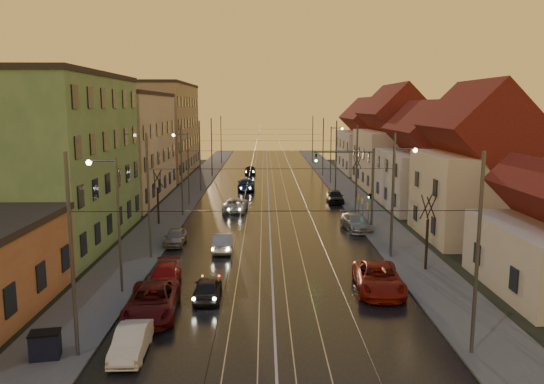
{
  "coord_description": "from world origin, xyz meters",
  "views": [
    {
      "loc": [
        -0.47,
        -27.68,
        10.84
      ],
      "look_at": [
        0.19,
        18.22,
        3.36
      ],
      "focal_mm": 35.0,
      "sensor_mm": 36.0,
      "label": 1
    }
  ],
  "objects_px": {
    "parked_left_0": "(131,342)",
    "dumpster": "(45,346)",
    "driving_car_2": "(236,205)",
    "street_lamp_2": "(185,161)",
    "driving_car_4": "(250,170)",
    "driving_car_3": "(246,184)",
    "street_lamp_0": "(113,212)",
    "parked_left_1": "(152,301)",
    "parked_right_1": "(356,222)",
    "parked_right_2": "(335,196)",
    "traffic_light_mast": "(361,178)",
    "parked_left_3": "(175,237)",
    "driving_car_0": "(208,288)",
    "driving_car_1": "(222,242)",
    "street_lamp_3": "(333,149)",
    "street_lamp_1": "(397,189)",
    "parked_right_0": "(378,278)",
    "parked_left_2": "(165,275)"
  },
  "relations": [
    {
      "from": "street_lamp_0",
      "to": "driving_car_2",
      "type": "height_order",
      "value": "street_lamp_0"
    },
    {
      "from": "parked_left_0",
      "to": "driving_car_2",
      "type": "bearing_deg",
      "value": 83.22
    },
    {
      "from": "parked_left_1",
      "to": "dumpster",
      "type": "distance_m",
      "value": 6.09
    },
    {
      "from": "traffic_light_mast",
      "to": "driving_car_1",
      "type": "xyz_separation_m",
      "value": [
        -11.65,
        -6.83,
        -3.9
      ]
    },
    {
      "from": "street_lamp_2",
      "to": "driving_car_4",
      "type": "relative_size",
      "value": 1.87
    },
    {
      "from": "parked_right_2",
      "to": "dumpster",
      "type": "relative_size",
      "value": 3.57
    },
    {
      "from": "driving_car_3",
      "to": "parked_left_1",
      "type": "height_order",
      "value": "driving_car_3"
    },
    {
      "from": "street_lamp_3",
      "to": "parked_right_1",
      "type": "distance_m",
      "value": 28.55
    },
    {
      "from": "driving_car_1",
      "to": "parked_right_0",
      "type": "bearing_deg",
      "value": 134.43
    },
    {
      "from": "driving_car_3",
      "to": "street_lamp_0",
      "type": "bearing_deg",
      "value": 79.74
    },
    {
      "from": "parked_left_1",
      "to": "driving_car_4",
      "type": "bearing_deg",
      "value": 82.59
    },
    {
      "from": "dumpster",
      "to": "traffic_light_mast",
      "type": "bearing_deg",
      "value": 42.87
    },
    {
      "from": "driving_car_0",
      "to": "driving_car_4",
      "type": "distance_m",
      "value": 55.31
    },
    {
      "from": "street_lamp_0",
      "to": "street_lamp_3",
      "type": "relative_size",
      "value": 1.0
    },
    {
      "from": "driving_car_1",
      "to": "street_lamp_3",
      "type": "bearing_deg",
      "value": -113.54
    },
    {
      "from": "driving_car_3",
      "to": "parked_right_2",
      "type": "relative_size",
      "value": 1.26
    },
    {
      "from": "street_lamp_0",
      "to": "driving_car_3",
      "type": "relative_size",
      "value": 1.48
    },
    {
      "from": "street_lamp_2",
      "to": "driving_car_3",
      "type": "distance_m",
      "value": 12.83
    },
    {
      "from": "driving_car_2",
      "to": "parked_left_1",
      "type": "height_order",
      "value": "parked_left_1"
    },
    {
      "from": "driving_car_4",
      "to": "street_lamp_1",
      "type": "bearing_deg",
      "value": 102.74
    },
    {
      "from": "street_lamp_3",
      "to": "driving_car_0",
      "type": "xyz_separation_m",
      "value": [
        -12.82,
        -44.89,
        -4.25
      ]
    },
    {
      "from": "driving_car_2",
      "to": "traffic_light_mast",
      "type": "bearing_deg",
      "value": 146.76
    },
    {
      "from": "parked_left_0",
      "to": "dumpster",
      "type": "xyz_separation_m",
      "value": [
        -3.53,
        -0.53,
        0.08
      ]
    },
    {
      "from": "street_lamp_2",
      "to": "driving_car_1",
      "type": "relative_size",
      "value": 1.9
    },
    {
      "from": "parked_left_0",
      "to": "parked_left_1",
      "type": "xyz_separation_m",
      "value": [
        -0.02,
        4.44,
        0.15
      ]
    },
    {
      "from": "street_lamp_3",
      "to": "driving_car_1",
      "type": "distance_m",
      "value": 37.33
    },
    {
      "from": "dumpster",
      "to": "parked_left_3",
      "type": "bearing_deg",
      "value": 72.27
    },
    {
      "from": "driving_car_1",
      "to": "driving_car_2",
      "type": "relative_size",
      "value": 0.83
    },
    {
      "from": "parked_left_1",
      "to": "parked_right_1",
      "type": "relative_size",
      "value": 1.13
    },
    {
      "from": "street_lamp_1",
      "to": "driving_car_1",
      "type": "height_order",
      "value": "street_lamp_1"
    },
    {
      "from": "driving_car_1",
      "to": "parked_left_1",
      "type": "height_order",
      "value": "parked_left_1"
    },
    {
      "from": "parked_right_1",
      "to": "parked_right_2",
      "type": "xyz_separation_m",
      "value": [
        -0.1,
        13.28,
        0.02
      ]
    },
    {
      "from": "parked_left_0",
      "to": "parked_right_1",
      "type": "xyz_separation_m",
      "value": [
        13.94,
        23.53,
        0.09
      ]
    },
    {
      "from": "traffic_light_mast",
      "to": "parked_left_3",
      "type": "xyz_separation_m",
      "value": [
        -15.51,
        -4.98,
        -3.96
      ]
    },
    {
      "from": "driving_car_4",
      "to": "dumpster",
      "type": "relative_size",
      "value": 3.56
    },
    {
      "from": "driving_car_4",
      "to": "parked_right_1",
      "type": "xyz_separation_m",
      "value": [
        10.35,
        -38.61,
        -0.02
      ]
    },
    {
      "from": "street_lamp_1",
      "to": "street_lamp_3",
      "type": "distance_m",
      "value": 36.0
    },
    {
      "from": "traffic_light_mast",
      "to": "parked_left_0",
      "type": "xyz_separation_m",
      "value": [
        -14.33,
        -23.72,
        -3.98
      ]
    },
    {
      "from": "parked_left_0",
      "to": "dumpster",
      "type": "height_order",
      "value": "dumpster"
    },
    {
      "from": "driving_car_3",
      "to": "parked_left_3",
      "type": "distance_m",
      "value": 27.8
    },
    {
      "from": "driving_car_4",
      "to": "parked_right_2",
      "type": "bearing_deg",
      "value": 110.44
    },
    {
      "from": "traffic_light_mast",
      "to": "parked_right_1",
      "type": "bearing_deg",
      "value": -153.36
    },
    {
      "from": "parked_left_2",
      "to": "parked_right_1",
      "type": "relative_size",
      "value": 0.87
    },
    {
      "from": "parked_left_1",
      "to": "dumpster",
      "type": "relative_size",
      "value": 4.62
    },
    {
      "from": "street_lamp_3",
      "to": "parked_right_2",
      "type": "distance_m",
      "value": 15.57
    },
    {
      "from": "street_lamp_2",
      "to": "driving_car_2",
      "type": "distance_m",
      "value": 7.85
    },
    {
      "from": "street_lamp_0",
      "to": "driving_car_4",
      "type": "relative_size",
      "value": 1.87
    },
    {
      "from": "parked_left_3",
      "to": "parked_right_0",
      "type": "height_order",
      "value": "parked_right_0"
    },
    {
      "from": "street_lamp_0",
      "to": "driving_car_2",
      "type": "xyz_separation_m",
      "value": [
        5.61,
        24.45,
        -4.18
      ]
    },
    {
      "from": "traffic_light_mast",
      "to": "parked_left_2",
      "type": "xyz_separation_m",
      "value": [
        -14.53,
        -14.53,
        -3.98
      ]
    }
  ]
}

